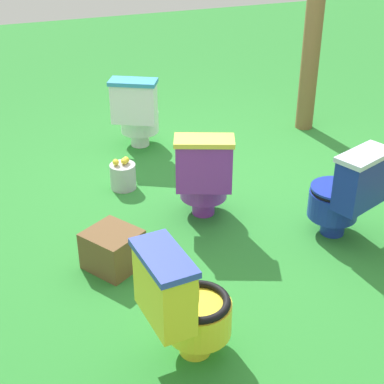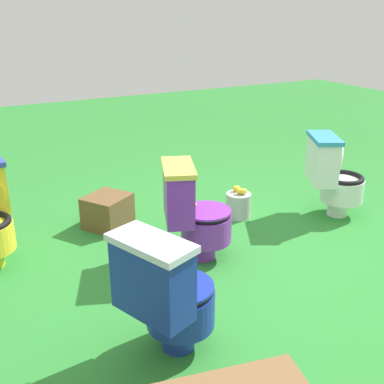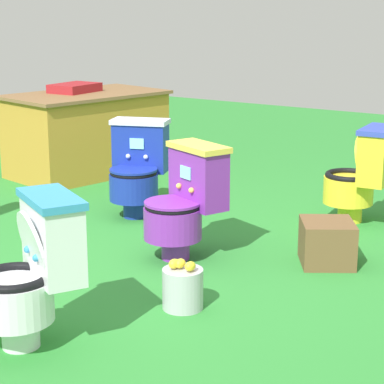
{
  "view_description": "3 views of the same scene",
  "coord_description": "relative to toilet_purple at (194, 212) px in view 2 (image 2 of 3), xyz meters",
  "views": [
    {
      "loc": [
        3.91,
        -1.75,
        2.42
      ],
      "look_at": [
        0.41,
        -0.46,
        0.35
      ],
      "focal_mm": 54.91,
      "sensor_mm": 36.0,
      "label": 1
    },
    {
      "loc": [
        1.7,
        2.44,
        1.74
      ],
      "look_at": [
        0.22,
        -0.36,
        0.5
      ],
      "focal_mm": 44.31,
      "sensor_mm": 36.0,
      "label": 2
    },
    {
      "loc": [
        -3.52,
        -2.9,
        1.6
      ],
      "look_at": [
        0.28,
        -0.33,
        0.43
      ],
      "focal_mm": 69.75,
      "sensor_mm": 36.0,
      "label": 3
    }
  ],
  "objects": [
    {
      "name": "toilet_white",
      "position": [
        -1.44,
        -0.12,
        0.0
      ],
      "size": [
        0.62,
        0.58,
        0.73
      ],
      "rotation": [
        0.0,
        0.0,
        1.09
      ],
      "color": "white",
      "rests_on": "ground"
    },
    {
      "name": "toilet_purple",
      "position": [
        0.0,
        0.0,
        0.0
      ],
      "size": [
        0.6,
        0.55,
        0.73
      ],
      "rotation": [
        0.0,
        0.0,
        1.2
      ],
      "color": "purple",
      "rests_on": "ground"
    },
    {
      "name": "ground",
      "position": [
        -0.23,
        0.3,
        -0.37
      ],
      "size": [
        14.0,
        14.0,
        0.0
      ],
      "primitive_type": "plane",
      "color": "#2D8433"
    },
    {
      "name": "lemon_bucket",
      "position": [
        -0.69,
        -0.47,
        -0.25
      ],
      "size": [
        0.22,
        0.22,
        0.28
      ],
      "color": "#B7B7BF",
      "rests_on": "ground"
    },
    {
      "name": "small_crate",
      "position": [
        0.39,
        -0.82,
        -0.23
      ],
      "size": [
        0.46,
        0.45,
        0.28
      ],
      "primitive_type": "cube",
      "rotation": [
        0.0,
        0.0,
        3.72
      ],
      "color": "brown",
      "rests_on": "ground"
    },
    {
      "name": "toilet_blue",
      "position": [
        0.61,
        0.86,
        0.0
      ],
      "size": [
        0.6,
        0.55,
        0.73
      ],
      "rotation": [
        0.0,
        0.0,
        1.94
      ],
      "color": "#192D9E",
      "rests_on": "ground"
    }
  ]
}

